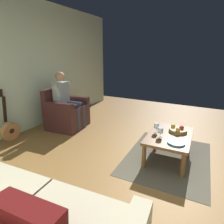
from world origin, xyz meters
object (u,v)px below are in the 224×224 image
at_px(coffee_table, 169,138).
at_px(fruit_bowl, 178,130).
at_px(armchair, 66,113).
at_px(guitar, 10,130).
at_px(wine_glass_far, 156,126).
at_px(person_seated, 67,99).
at_px(wine_glass_near, 160,131).
at_px(decorative_dish, 176,143).

height_order(coffee_table, fruit_bowl, fruit_bowl).
height_order(armchair, fruit_bowl, armchair).
bearing_deg(guitar, fruit_bowl, 109.17).
bearing_deg(coffee_table, wine_glass_far, -85.38).
bearing_deg(person_seated, wine_glass_far, 75.57).
distance_m(armchair, person_seated, 0.34).
height_order(coffee_table, guitar, guitar).
xyz_separation_m(person_seated, wine_glass_near, (0.39, 2.17, -0.17)).
bearing_deg(wine_glass_near, guitar, -76.20).
bearing_deg(decorative_dish, person_seated, -101.49).
relative_size(wine_glass_near, wine_glass_far, 0.97).
distance_m(armchair, wine_glass_far, 2.13).
height_order(wine_glass_far, decorative_dish, wine_glass_far).
relative_size(coffee_table, wine_glass_far, 6.33).
bearing_deg(person_seated, fruit_bowl, 81.24).
bearing_deg(armchair, guitar, -32.01).
relative_size(wine_glass_far, decorative_dish, 0.65).
xyz_separation_m(person_seated, guitar, (1.05, -0.52, -0.45)).
bearing_deg(coffee_table, decorative_dish, 29.58).
height_order(wine_glass_far, fruit_bowl, wine_glass_far).
distance_m(guitar, wine_glass_far, 2.72).
bearing_deg(coffee_table, guitar, -73.67).
relative_size(coffee_table, fruit_bowl, 3.53).
distance_m(wine_glass_near, fruit_bowl, 0.40).
relative_size(person_seated, coffee_table, 1.26).
xyz_separation_m(coffee_table, fruit_bowl, (-0.18, 0.09, 0.09)).
height_order(wine_glass_near, wine_glass_far, wine_glass_far).
height_order(armchair, guitar, guitar).
bearing_deg(wine_glass_near, armchair, -99.89).
bearing_deg(coffee_table, wine_glass_near, -33.96).
xyz_separation_m(armchair, guitar, (1.05, -0.48, -0.11)).
relative_size(fruit_bowl, decorative_dish, 1.17).
height_order(guitar, wine_glass_near, guitar).
bearing_deg(wine_glass_far, wine_glass_near, 36.14).
relative_size(armchair, guitar, 0.90).
bearing_deg(guitar, armchair, 155.53).
distance_m(armchair, coffee_table, 2.33).
bearing_deg(wine_glass_near, decorative_dish, 68.25).
relative_size(person_seated, wine_glass_near, 8.19).
distance_m(armchair, decorative_dish, 2.51).
xyz_separation_m(person_seated, fruit_bowl, (0.05, 2.36, -0.23)).
bearing_deg(wine_glass_far, armchair, -96.61).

